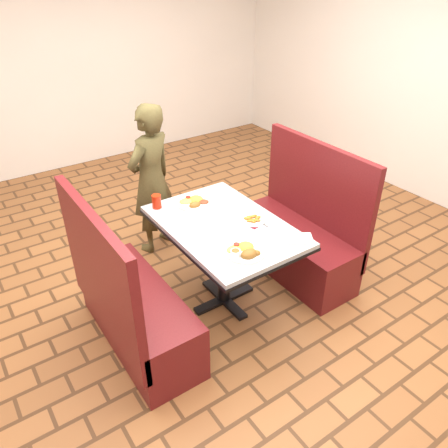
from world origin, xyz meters
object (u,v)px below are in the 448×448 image
Objects in this scene: dining_table at (224,235)px; plantain_plate at (253,220)px; red_tumbler at (157,201)px; booth_bench_left at (131,308)px; booth_bench_right at (298,238)px; near_dinner_plate at (245,250)px; diner_person at (151,180)px; far_dinner_plate at (195,201)px.

plantain_plate reaches higher than dining_table.
booth_bench_left is at bearing -134.52° from red_tumbler.
booth_bench_left reaches higher than plantain_plate.
dining_table is at bearing 0.00° from booth_bench_left.
near_dinner_plate is (-0.90, -0.39, 0.45)m from booth_bench_right.
diner_person is 5.08× the size of near_dinner_plate.
far_dinner_plate is (0.08, 0.79, -0.00)m from near_dinner_plate.
booth_bench_right is 6.31× the size of plantain_plate.
booth_bench_right reaches higher than dining_table.
far_dinner_plate is at bearing 154.14° from booth_bench_right.
booth_bench_left is 0.92m from near_dinner_plate.
far_dinner_plate is 2.61× the size of red_tumbler.
far_dinner_plate is (-0.02, 0.39, 0.12)m from dining_table.
booth_bench_right reaches higher than far_dinner_plate.
booth_bench_left is 1.09m from plantain_plate.
booth_bench_right is 0.74m from plantain_plate.
booth_bench_right is 4.19× the size of far_dinner_plate.
near_dinner_plate reaches higher than far_dinner_plate.
dining_table is 6.37× the size of plantain_plate.
dining_table is at bearing 75.70° from near_dinner_plate.
diner_person is (-0.07, 1.07, 0.06)m from dining_table.
red_tumbler reaches higher than dining_table.
booth_bench_left is 1.34m from diner_person.
red_tumbler is at bearing 45.48° from booth_bench_left.
booth_bench_left is at bearing 150.75° from near_dinner_plate.
dining_table is 4.23× the size of far_dinner_plate.
booth_bench_right is 1.01m from far_dinner_plate.
near_dinner_plate is at bearing -29.25° from booth_bench_left.
near_dinner_plate is at bearing 67.66° from diner_person.
near_dinner_plate is 1.47× the size of plantain_plate.
plantain_plate is (0.22, -0.48, -0.01)m from far_dinner_plate.
diner_person is at bearing 103.46° from plantain_plate.
dining_table is 0.85× the size of diner_person.
diner_person is 0.68m from far_dinner_plate.
booth_bench_right is at bearing -25.86° from far_dinner_plate.
booth_bench_right is 1.43m from diner_person.
booth_bench_left is at bearing -153.23° from far_dinner_plate.
booth_bench_left is (-0.80, 0.00, -0.32)m from dining_table.
red_tumbler is (-0.28, 0.12, 0.03)m from far_dinner_plate.
dining_table is 0.86m from booth_bench_right.
far_dinner_plate is (-0.81, 0.39, 0.45)m from booth_bench_right.
near_dinner_plate is 0.92m from red_tumbler.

